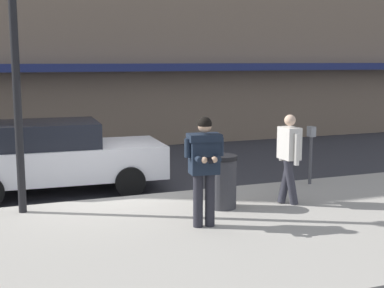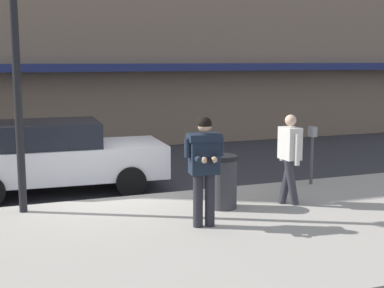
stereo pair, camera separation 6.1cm
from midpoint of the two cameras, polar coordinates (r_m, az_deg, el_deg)
name	(u,v)px [view 1 (the left image)]	position (r m, az deg, el deg)	size (l,w,h in m)	color
ground_plane	(113,201)	(10.99, -8.59, -6.08)	(80.00, 80.00, 0.00)	#333338
sidewalk	(214,235)	(8.65, 2.16, -9.67)	(32.00, 5.30, 0.14)	#A8A399
curb_paint_line	(159,196)	(11.28, -3.66, -5.59)	(28.00, 0.12, 0.01)	silver
parked_sedan_mid	(55,156)	(11.82, -14.51, -1.28)	(4.59, 2.10, 1.54)	silver
man_texting_on_phone	(204,160)	(8.56, 1.12, -1.68)	(0.65, 0.61, 1.81)	#23232B
pedestrian_in_light_coat	(289,153)	(10.12, 10.14, -1.00)	(0.33, 0.60, 1.70)	#33333D
street_lamp_post	(14,42)	(9.75, -18.60, 10.31)	(0.36, 0.36, 4.88)	black
parking_meter	(311,147)	(11.89, 12.42, -0.27)	(0.12, 0.18, 1.27)	#4C4C51
trash_bin	(222,181)	(9.81, 3.06, -4.01)	(0.55, 0.55, 0.98)	#38383D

